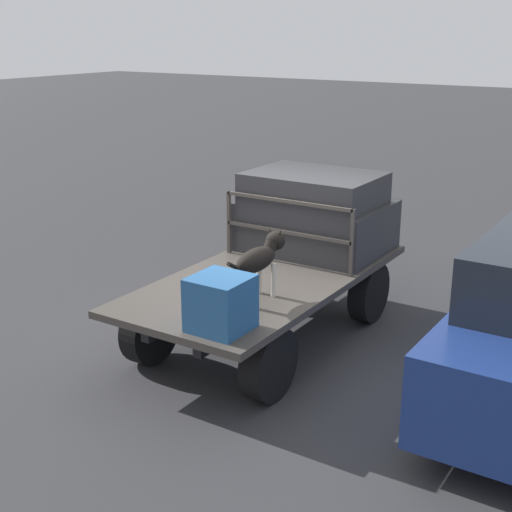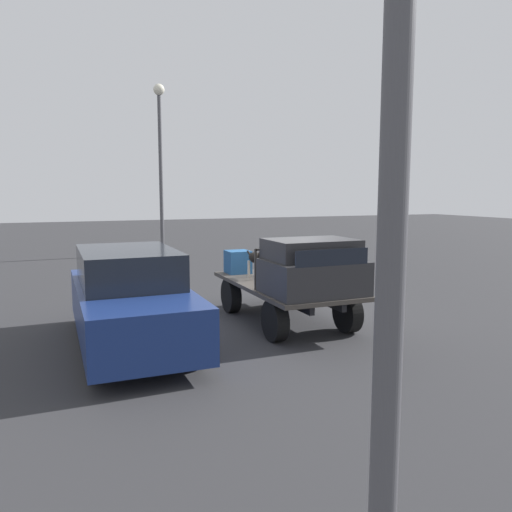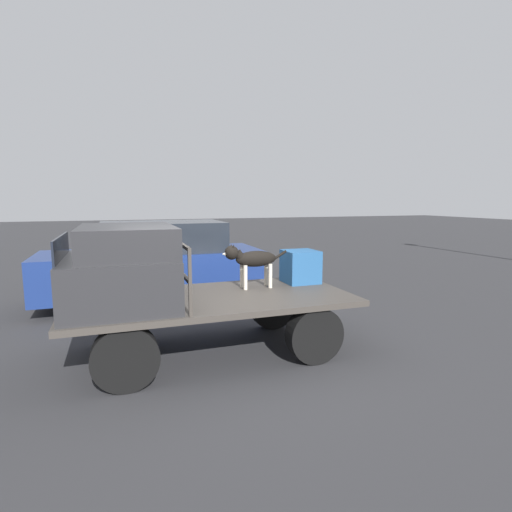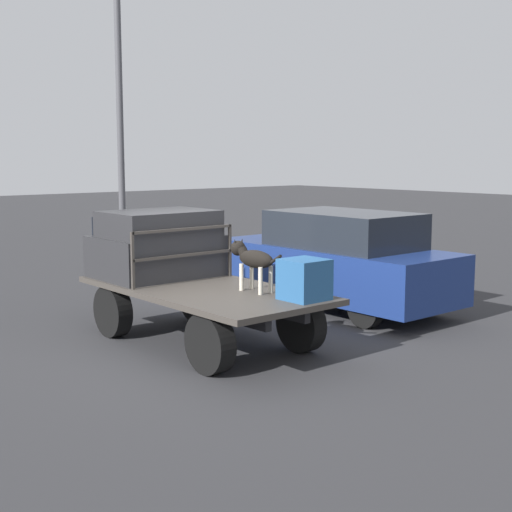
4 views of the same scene
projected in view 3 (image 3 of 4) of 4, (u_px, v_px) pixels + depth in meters
ground_plane at (214, 353)px, 5.74m from camera, size 80.00×80.00×0.00m
flatbed_truck at (213, 312)px, 5.65m from camera, size 3.90×1.87×0.83m
truck_cab at (123, 267)px, 5.16m from camera, size 1.37×1.75×1.02m
truck_headboard at (179, 261)px, 5.39m from camera, size 0.04×1.75×0.81m
dog at (251, 259)px, 6.10m from camera, size 1.05×0.25×0.70m
cargo_crate at (300, 266)px, 6.54m from camera, size 0.53×0.53×0.53m
parked_sedan at (156, 262)px, 8.50m from camera, size 4.54×1.79×1.71m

